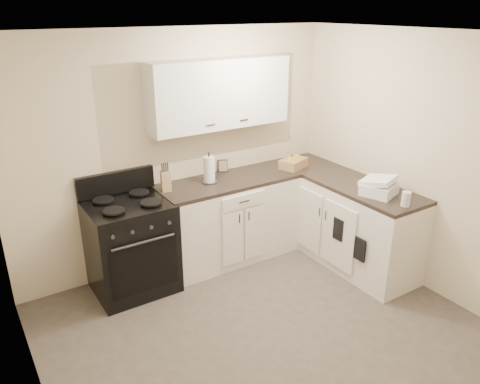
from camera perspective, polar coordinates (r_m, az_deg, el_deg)
floor at (r=4.21m, az=4.62°, el=-17.90°), size 3.60×3.60×0.00m
ceiling at (r=3.25m, az=6.01°, el=18.43°), size 3.60×3.60×0.00m
wall_back at (r=5.00m, az=-7.49°, el=4.93°), size 3.60×0.00×3.60m
wall_right at (r=4.80m, az=22.53°, el=2.72°), size 0.00×3.60×3.60m
wall_left at (r=2.93m, az=-24.41°, el=-9.74°), size 0.00×3.60×3.60m
base_cabinets_back at (r=5.22m, az=-1.42°, el=-3.53°), size 1.55×0.60×0.90m
base_cabinets_right at (r=5.37m, az=12.13°, el=-3.30°), size 0.60×1.90×0.90m
countertop_back at (r=5.04m, az=-1.47°, el=1.30°), size 1.55×0.60×0.04m
countertop_right at (r=5.19m, az=12.53°, el=1.40°), size 0.60×1.90×0.04m
upper_cabinets at (r=4.92m, az=-2.50°, el=11.91°), size 1.55×0.30×0.70m
stove at (r=4.77m, az=-13.09°, el=-6.60°), size 0.78×0.67×0.95m
knife_block at (r=4.75m, az=-9.03°, el=1.29°), size 0.11×0.10×0.21m
paper_towel at (r=4.92m, az=-3.77°, el=2.75°), size 0.12×0.12×0.28m
picture_frame at (r=5.26m, az=-2.12°, el=3.21°), size 0.12×0.08×0.14m
wicker_basket at (r=5.43m, az=6.53°, el=3.50°), size 0.37×0.31×0.11m
countertop_grill at (r=4.82m, az=16.60°, el=0.37°), size 0.40×0.39×0.12m
glass_jar at (r=4.61m, az=19.58°, el=-0.80°), size 0.10×0.10×0.14m
oven_mitt_near at (r=4.79m, az=14.39°, el=-6.80°), size 0.02×0.14×0.24m
oven_mitt_far at (r=4.94m, az=11.90°, el=-4.48°), size 0.02×0.14×0.24m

